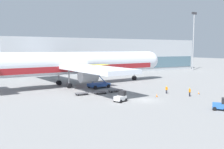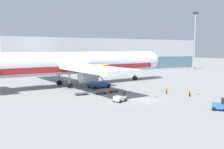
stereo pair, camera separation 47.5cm
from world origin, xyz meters
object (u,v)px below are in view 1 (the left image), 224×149
(traffic_cone_far, at_px, (199,93))
(baggage_tug_foreground, at_px, (121,97))
(traffic_cone_near, at_px, (157,95))
(baggage_dolly_lead, at_px, (82,93))
(light_mast, at_px, (193,37))
(ground_crew_near, at_px, (190,91))
(scissor_lift_loader, at_px, (99,79))
(airplane_main, at_px, (75,64))
(baggage_dolly_third, at_px, (114,90))
(ground_crew_far, at_px, (167,89))
(baggage_tug_far, at_px, (221,105))
(baggage_dolly_second, at_px, (100,92))

(traffic_cone_far, bearing_deg, baggage_tug_foreground, 175.72)
(traffic_cone_near, bearing_deg, baggage_dolly_lead, 143.43)
(light_mast, distance_m, baggage_dolly_lead, 77.86)
(ground_crew_near, height_order, traffic_cone_far, ground_crew_near)
(scissor_lift_loader, xyz_separation_m, traffic_cone_near, (5.13, -16.63, -1.84))
(airplane_main, distance_m, ground_crew_near, 30.51)
(light_mast, bearing_deg, scissor_lift_loader, -156.42)
(baggage_dolly_third, bearing_deg, airplane_main, 107.46)
(baggage_dolly_third, bearing_deg, light_mast, 29.82)
(traffic_cone_far, bearing_deg, traffic_cone_near, 169.79)
(baggage_tug_foreground, bearing_deg, ground_crew_far, -13.21)
(traffic_cone_far, bearing_deg, baggage_dolly_third, 142.78)
(airplane_main, distance_m, baggage_tug_foreground, 24.13)
(airplane_main, distance_m, baggage_tug_far, 38.80)
(ground_crew_far, xyz_separation_m, traffic_cone_far, (5.71, -3.91, -0.68))
(baggage_tug_foreground, relative_size, baggage_tug_far, 1.00)
(airplane_main, distance_m, baggage_dolly_second, 15.55)
(airplane_main, height_order, baggage_dolly_lead, airplane_main)
(baggage_tug_far, distance_m, baggage_dolly_third, 24.04)
(scissor_lift_loader, bearing_deg, baggage_dolly_lead, -142.26)
(scissor_lift_loader, distance_m, baggage_tug_far, 31.20)
(light_mast, bearing_deg, traffic_cone_near, -142.26)
(baggage_tug_foreground, xyz_separation_m, baggage_tug_far, (10.73, -13.33, 0.00))
(baggage_dolly_lead, bearing_deg, scissor_lift_loader, 44.59)
(baggage_tug_foreground, xyz_separation_m, ground_crew_near, (15.07, -2.46, 0.19))
(scissor_lift_loader, bearing_deg, light_mast, 17.31)
(baggage_tug_far, xyz_separation_m, traffic_cone_near, (-1.91, 13.74, -0.52))
(ground_crew_near, bearing_deg, baggage_tug_foreground, -90.39)
(airplane_main, height_order, ground_crew_far, airplane_main)
(baggage_tug_far, height_order, traffic_cone_near, baggage_tug_far)
(baggage_dolly_second, bearing_deg, baggage_tug_foreground, -90.50)
(ground_crew_near, bearing_deg, ground_crew_far, -150.25)
(light_mast, xyz_separation_m, traffic_cone_far, (-45.81, -45.08, -14.79))
(ground_crew_far, bearing_deg, traffic_cone_far, -137.95)
(traffic_cone_near, bearing_deg, scissor_lift_loader, 107.14)
(scissor_lift_loader, distance_m, ground_crew_near, 22.60)
(baggage_tug_foreground, relative_size, baggage_dolly_second, 0.75)
(scissor_lift_loader, height_order, ground_crew_near, scissor_lift_loader)
(baggage_dolly_lead, bearing_deg, ground_crew_near, -32.32)
(baggage_dolly_lead, height_order, baggage_dolly_second, same)
(airplane_main, bearing_deg, baggage_tug_far, -80.02)
(baggage_dolly_lead, height_order, traffic_cone_far, traffic_cone_far)
(baggage_dolly_lead, bearing_deg, traffic_cone_far, -25.63)
(light_mast, bearing_deg, baggage_tug_far, -133.45)
(baggage_dolly_third, bearing_deg, ground_crew_far, -38.33)
(light_mast, height_order, scissor_lift_loader, light_mast)
(baggage_dolly_second, bearing_deg, traffic_cone_near, -44.46)
(airplane_main, relative_size, baggage_dolly_lead, 15.64)
(baggage_tug_foreground, relative_size, baggage_dolly_third, 0.75)
(airplane_main, distance_m, baggage_dolly_third, 15.45)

